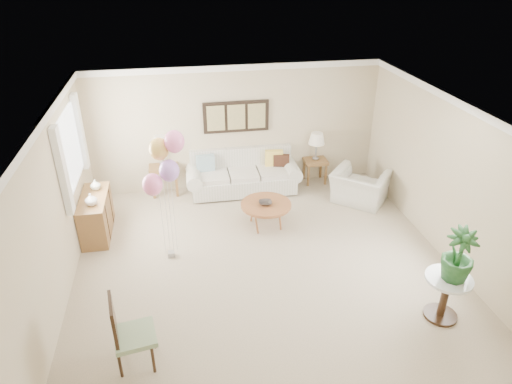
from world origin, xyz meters
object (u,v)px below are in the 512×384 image
(armchair, at_px, (359,187))
(accent_chair, at_px, (128,332))
(sofa, at_px, (243,175))
(balloon_cluster, at_px, (164,162))
(coffee_table, at_px, (266,205))

(armchair, height_order, accent_chair, accent_chair)
(sofa, xyz_separation_m, balloon_cluster, (-1.53, -2.15, 1.37))
(sofa, relative_size, balloon_cluster, 1.08)
(accent_chair, distance_m, balloon_cluster, 2.56)
(armchair, bearing_deg, balloon_cluster, 58.95)
(sofa, xyz_separation_m, accent_chair, (-2.08, -4.35, 0.17))
(accent_chair, relative_size, balloon_cluster, 0.45)
(sofa, relative_size, accent_chair, 2.40)
(sofa, relative_size, armchair, 2.33)
(sofa, height_order, accent_chair, accent_chair)
(coffee_table, relative_size, balloon_cluster, 0.42)
(accent_chair, xyz_separation_m, balloon_cluster, (0.55, 2.20, 1.20))
(accent_chair, bearing_deg, coffee_table, 51.42)
(sofa, bearing_deg, coffee_table, -82.72)
(balloon_cluster, bearing_deg, armchair, 17.80)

